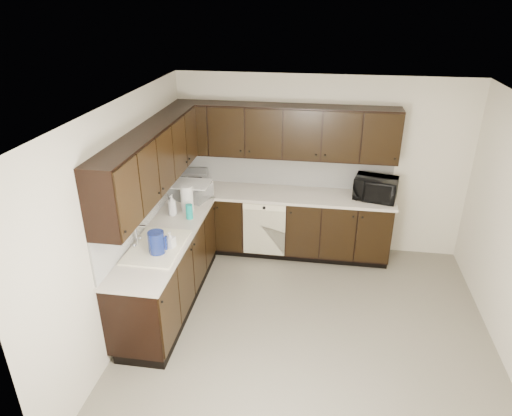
# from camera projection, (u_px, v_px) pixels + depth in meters

# --- Properties ---
(floor) EXTENTS (4.00, 4.00, 0.00)m
(floor) POSITION_uv_depth(u_px,v_px,m) (308.00, 332.00, 5.11)
(floor) COLOR gray
(floor) RESTS_ON ground
(ceiling) EXTENTS (4.00, 4.00, 0.00)m
(ceiling) POSITION_uv_depth(u_px,v_px,m) (322.00, 110.00, 4.04)
(ceiling) COLOR white
(ceiling) RESTS_ON wall_back
(wall_back) EXTENTS (4.00, 0.02, 2.50)m
(wall_back) POSITION_uv_depth(u_px,v_px,m) (320.00, 166.00, 6.36)
(wall_back) COLOR beige
(wall_back) RESTS_ON floor
(wall_left) EXTENTS (0.02, 4.00, 2.50)m
(wall_left) POSITION_uv_depth(u_px,v_px,m) (126.00, 220.00, 4.85)
(wall_left) COLOR beige
(wall_left) RESTS_ON floor
(wall_front) EXTENTS (4.00, 0.02, 2.50)m
(wall_front) POSITION_uv_depth(u_px,v_px,m) (301.00, 388.00, 2.79)
(wall_front) COLOR beige
(wall_front) RESTS_ON floor
(lower_cabinets) EXTENTS (3.00, 2.80, 0.90)m
(lower_cabinets) POSITION_uv_depth(u_px,v_px,m) (238.00, 244.00, 6.06)
(lower_cabinets) COLOR black
(lower_cabinets) RESTS_ON floor
(countertop) EXTENTS (3.03, 2.83, 0.04)m
(countertop) POSITION_uv_depth(u_px,v_px,m) (237.00, 210.00, 5.85)
(countertop) COLOR beige
(countertop) RESTS_ON lower_cabinets
(backsplash) EXTENTS (3.00, 2.80, 0.48)m
(backsplash) POSITION_uv_depth(u_px,v_px,m) (224.00, 184.00, 5.95)
(backsplash) COLOR white
(backsplash) RESTS_ON countertop
(upper_cabinets) EXTENTS (3.00, 2.80, 0.70)m
(upper_cabinets) POSITION_uv_depth(u_px,v_px,m) (230.00, 143.00, 5.58)
(upper_cabinets) COLOR black
(upper_cabinets) RESTS_ON wall_back
(dishwasher) EXTENTS (0.58, 0.04, 0.78)m
(dishwasher) POSITION_uv_depth(u_px,v_px,m) (264.00, 226.00, 6.23)
(dishwasher) COLOR #F0E7C4
(dishwasher) RESTS_ON lower_cabinets
(sink) EXTENTS (0.54, 0.82, 0.42)m
(sink) POSITION_uv_depth(u_px,v_px,m) (157.00, 253.00, 4.96)
(sink) COLOR #F0E7C4
(sink) RESTS_ON countertop
(microwave) EXTENTS (0.61, 0.48, 0.30)m
(microwave) POSITION_uv_depth(u_px,v_px,m) (375.00, 188.00, 6.05)
(microwave) COLOR black
(microwave) RESTS_ON countertop
(soap_bottle_a) EXTENTS (0.11, 0.12, 0.20)m
(soap_bottle_a) POSITION_uv_depth(u_px,v_px,m) (170.00, 240.00, 4.88)
(soap_bottle_a) COLOR gray
(soap_bottle_a) RESTS_ON countertop
(soap_bottle_b) EXTENTS (0.11, 0.11, 0.27)m
(soap_bottle_b) POSITION_uv_depth(u_px,v_px,m) (172.00, 205.00, 5.61)
(soap_bottle_b) COLOR gray
(soap_bottle_b) RESTS_ON countertop
(toaster_oven) EXTENTS (0.39, 0.32, 0.22)m
(toaster_oven) POSITION_uv_depth(u_px,v_px,m) (195.00, 178.00, 6.50)
(toaster_oven) COLOR #B0B0B3
(toaster_oven) RESTS_ON countertop
(storage_bin) EXTENTS (0.60, 0.51, 0.20)m
(storage_bin) POSITION_uv_depth(u_px,v_px,m) (190.00, 190.00, 6.11)
(storage_bin) COLOR white
(storage_bin) RESTS_ON countertop
(blue_pitcher) EXTENTS (0.20, 0.20, 0.26)m
(blue_pitcher) POSITION_uv_depth(u_px,v_px,m) (157.00, 243.00, 4.76)
(blue_pitcher) COLOR navy
(blue_pitcher) RESTS_ON countertop
(teal_tumbler) EXTENTS (0.11, 0.11, 0.18)m
(teal_tumbler) POSITION_uv_depth(u_px,v_px,m) (189.00, 212.00, 5.54)
(teal_tumbler) COLOR #0D978E
(teal_tumbler) RESTS_ON countertop
(paper_towel_roll) EXTENTS (0.19, 0.19, 0.34)m
(paper_towel_roll) POSITION_uv_depth(u_px,v_px,m) (187.00, 199.00, 5.69)
(paper_towel_roll) COLOR silver
(paper_towel_roll) RESTS_ON countertop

